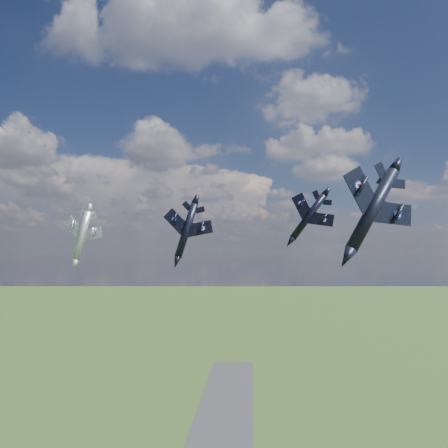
# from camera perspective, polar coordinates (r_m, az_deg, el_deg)

# --- Properties ---
(jet_lead_navy) EXTENTS (10.71, 13.74, 5.38)m
(jet_lead_navy) POSITION_cam_1_polar(r_m,az_deg,el_deg) (74.22, -4.93, -0.79)
(jet_lead_navy) COLOR black
(jet_right_navy) EXTENTS (16.79, 19.66, 9.29)m
(jet_right_navy) POSITION_cam_1_polar(r_m,az_deg,el_deg) (58.81, 18.85, 1.83)
(jet_right_navy) COLOR black
(jet_high_navy) EXTENTS (14.27, 17.60, 9.16)m
(jet_high_navy) POSITION_cam_1_polar(r_m,az_deg,el_deg) (94.71, 10.99, 0.97)
(jet_high_navy) COLOR black
(jet_left_silver) EXTENTS (15.16, 17.60, 6.03)m
(jet_left_silver) POSITION_cam_1_polar(r_m,az_deg,el_deg) (99.00, -18.05, -1.42)
(jet_left_silver) COLOR #B2B7BE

